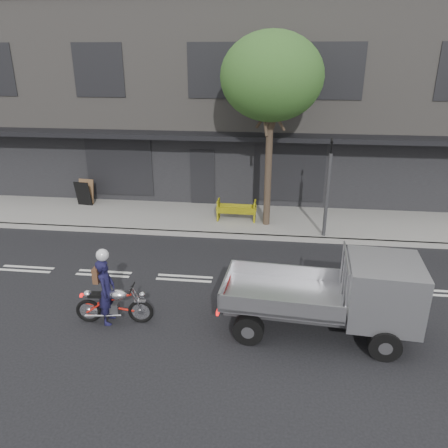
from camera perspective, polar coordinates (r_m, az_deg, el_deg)
ground at (r=12.63m, az=-5.18°, el=-7.08°), size 80.00×80.00×0.00m
sidewalk at (r=16.81m, az=-1.94°, el=0.73°), size 32.00×3.20×0.15m
kerb at (r=15.35m, az=-2.84°, el=-1.36°), size 32.00×0.20×0.15m
building_main at (r=22.37m, az=0.59°, el=16.25°), size 26.00×10.00×8.00m
street_tree at (r=15.06m, az=6.25°, el=18.51°), size 3.40×3.40×6.74m
traffic_light_pole at (r=14.95m, az=13.33°, el=3.87°), size 0.12×0.12×3.50m
motorcycle at (r=10.79m, az=-14.18°, el=-10.08°), size 1.85×0.54×0.95m
rider at (r=10.68m, az=-15.10°, el=-8.51°), size 0.44×0.63×1.63m
flatbed_ute at (r=10.15m, az=17.76°, el=-8.46°), size 4.36×2.04×1.97m
construction_barrier at (r=16.10m, az=1.57°, el=1.62°), size 1.47×0.61×0.82m
sandwich_board at (r=18.76m, az=-17.93°, el=3.78°), size 0.70×0.51×1.02m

